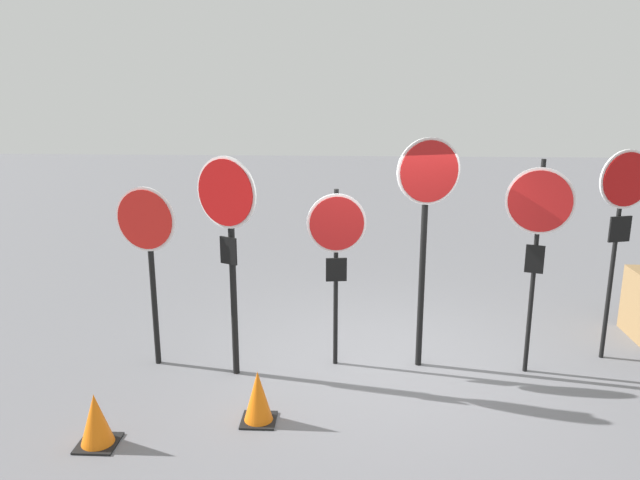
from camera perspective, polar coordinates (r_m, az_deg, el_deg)
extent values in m
plane|color=slate|center=(7.59, 5.44, -11.23)|extent=(40.00, 40.00, 0.00)
cylinder|color=black|center=(7.46, -15.04, -3.66)|extent=(0.07, 0.07, 2.05)
cylinder|color=white|center=(7.22, -15.66, 1.84)|extent=(0.72, 0.19, 0.73)
cylinder|color=red|center=(7.20, -15.74, 1.81)|extent=(0.66, 0.18, 0.67)
cylinder|color=black|center=(6.96, -7.98, -2.92)|extent=(0.07, 0.07, 2.44)
cylinder|color=white|center=(6.70, -8.57, 4.32)|extent=(0.70, 0.38, 0.78)
cylinder|color=#AD0F0F|center=(6.68, -8.67, 4.29)|extent=(0.65, 0.35, 0.72)
cube|color=black|center=(6.84, -8.37, -0.97)|extent=(0.20, 0.12, 0.30)
cylinder|color=black|center=(7.19, 1.45, -3.61)|extent=(0.05, 0.05, 2.11)
cylinder|color=white|center=(6.96, 1.53, 1.54)|extent=(0.67, 0.11, 0.67)
cylinder|color=red|center=(6.94, 1.55, 1.50)|extent=(0.61, 0.10, 0.61)
cube|color=black|center=(7.10, 1.50, -2.73)|extent=(0.24, 0.05, 0.27)
cylinder|color=black|center=(7.18, 9.36, -1.87)|extent=(0.07, 0.07, 2.57)
cylinder|color=white|center=(6.90, 9.92, 6.21)|extent=(0.71, 0.24, 0.74)
cylinder|color=red|center=(6.89, 9.98, 6.19)|extent=(0.65, 0.23, 0.68)
cylinder|color=black|center=(7.34, 18.97, -2.58)|extent=(0.05, 0.05, 2.46)
cylinder|color=white|center=(7.10, 19.47, 3.37)|extent=(0.70, 0.25, 0.73)
cylinder|color=red|center=(7.09, 19.46, 3.35)|extent=(0.64, 0.23, 0.67)
cube|color=black|center=(7.25, 19.03, -1.66)|extent=(0.20, 0.09, 0.32)
cylinder|color=black|center=(8.05, 25.22, -1.62)|extent=(0.05, 0.05, 2.49)
cylinder|color=white|center=(7.82, 26.21, 5.01)|extent=(0.65, 0.21, 0.67)
cylinder|color=#AD0F0F|center=(7.81, 26.29, 4.98)|extent=(0.60, 0.19, 0.61)
cube|color=black|center=(7.92, 25.74, 0.90)|extent=(0.27, 0.10, 0.30)
cube|color=black|center=(6.44, -19.61, -17.10)|extent=(0.37, 0.37, 0.02)
cone|color=orange|center=(6.31, -19.82, -15.11)|extent=(0.30, 0.30, 0.49)
cube|color=black|center=(6.47, -5.63, -16.07)|extent=(0.34, 0.34, 0.02)
cone|color=orange|center=(6.33, -5.69, -13.98)|extent=(0.29, 0.29, 0.52)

